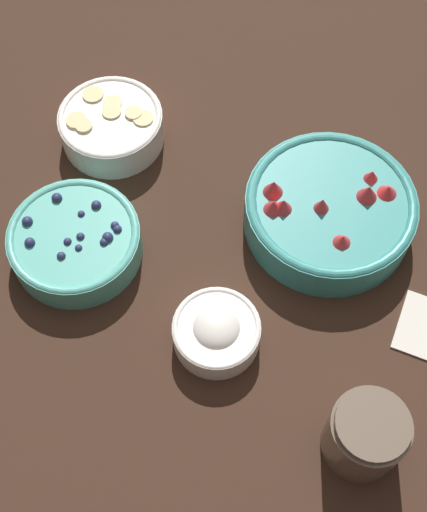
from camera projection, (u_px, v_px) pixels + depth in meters
ground_plane at (248, 280)px, 0.99m from camera, size 4.00×4.00×0.00m
bowl_strawberries at (330, 209)px, 1.00m from camera, size 0.24×0.24×0.08m
bowl_blueberries at (75, 241)px, 0.98m from camera, size 0.18×0.18×0.06m
bowl_bananas at (111, 125)px, 1.08m from camera, size 0.16×0.16×0.06m
bowl_cream at (216, 331)px, 0.92m from camera, size 0.11×0.11×0.05m
jar_chocolate at (365, 435)px, 0.84m from camera, size 0.09×0.09×0.10m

